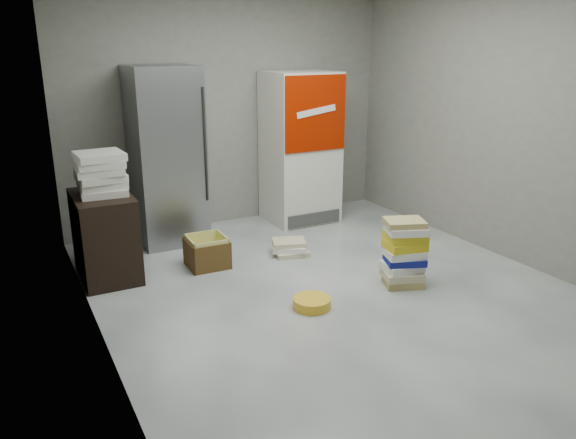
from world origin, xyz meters
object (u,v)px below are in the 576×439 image
Objects in this scene: coke_cooler at (300,148)px; wood_shelf at (105,236)px; cardboard_box at (207,254)px; steel_fridge at (166,156)px; phonebook_stack_main at (404,253)px.

coke_cooler is 2.63m from wood_shelf.
coke_cooler reaches higher than cardboard_box.
wood_shelf is at bearing -138.69° from steel_fridge.
coke_cooler reaches higher than wood_shelf.
steel_fridge is 2.37× the size of wood_shelf.
phonebook_stack_main is at bearing -31.97° from wood_shelf.
coke_cooler is 2.25× the size of wood_shelf.
wood_shelf is 1.29× the size of phonebook_stack_main.
wood_shelf is at bearing -163.72° from coke_cooler.
wood_shelf is at bearing 162.24° from phonebook_stack_main.
steel_fridge is 4.85× the size of cardboard_box.
cardboard_box is at bearing 152.84° from phonebook_stack_main.
steel_fridge reaches higher than coke_cooler.
cardboard_box is (-1.43, 1.26, -0.18)m from phonebook_stack_main.
wood_shelf is 2.04× the size of cardboard_box.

